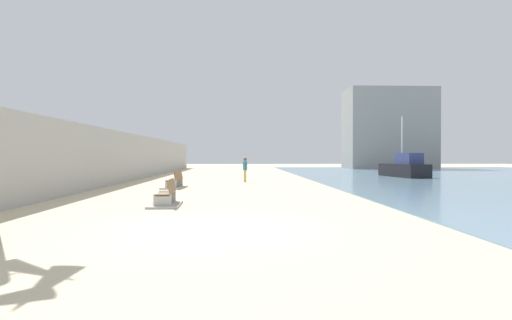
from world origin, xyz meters
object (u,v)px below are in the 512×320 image
at_px(bench_near, 166,199).
at_px(bench_far, 175,184).
at_px(boat_nearest, 404,168).
at_px(person_walking, 245,168).

xyz_separation_m(bench_near, bench_far, (-0.95, 8.00, 0.00)).
height_order(bench_near, boat_nearest, boat_nearest).
height_order(bench_far, boat_nearest, boat_nearest).
distance_m(bench_far, boat_nearest, 20.57).
xyz_separation_m(bench_near, person_walking, (3.09, 12.90, 0.76)).
bearing_deg(bench_far, person_walking, 50.45).
bearing_deg(bench_near, bench_far, 96.79).
relative_size(bench_near, person_walking, 1.27).
bearing_deg(person_walking, bench_near, -103.48).
bearing_deg(person_walking, boat_nearest, 22.75).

